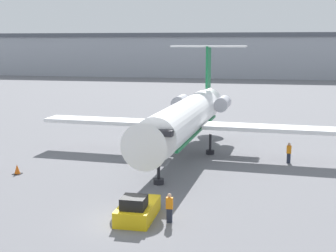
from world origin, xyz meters
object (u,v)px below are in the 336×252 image
(airplane_main, at_px, (186,117))
(worker_near_tug, at_px, (169,207))
(traffic_cone_left, at_px, (17,169))
(worker_by_wing, at_px, (289,152))
(pushback_tug, at_px, (137,209))

(airplane_main, xyz_separation_m, worker_near_tug, (1.71, -16.81, -2.67))
(traffic_cone_left, bearing_deg, worker_near_tug, -28.75)
(traffic_cone_left, bearing_deg, airplane_main, 36.60)
(airplane_main, distance_m, worker_by_wing, 9.75)
(pushback_tug, xyz_separation_m, worker_by_wing, (9.58, 15.33, 0.38))
(airplane_main, xyz_separation_m, worker_by_wing, (9.30, -1.27, -2.64))
(worker_by_wing, bearing_deg, pushback_tug, -122.00)
(traffic_cone_left, bearing_deg, pushback_tug, -31.90)
(pushback_tug, relative_size, traffic_cone_left, 4.75)
(worker_near_tug, xyz_separation_m, traffic_cone_left, (-14.00, 7.68, -0.55))
(airplane_main, relative_size, pushback_tug, 7.41)
(pushback_tug, bearing_deg, worker_by_wing, 58.00)
(worker_near_tug, distance_m, worker_by_wing, 17.29)
(airplane_main, xyz_separation_m, traffic_cone_left, (-12.29, -9.13, -3.22))
(pushback_tug, bearing_deg, traffic_cone_left, 148.10)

